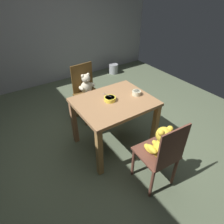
# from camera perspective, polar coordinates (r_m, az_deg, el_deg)

# --- Properties ---
(ground_plane) EXTENTS (5.20, 5.20, 0.04)m
(ground_plane) POSITION_cam_1_polar(r_m,az_deg,el_deg) (2.96, 0.54, -9.32)
(ground_plane) COLOR #515C44
(wall_rear) EXTENTS (5.20, 0.08, 2.96)m
(wall_rear) POSITION_cam_1_polar(r_m,az_deg,el_deg) (4.50, -20.10, 25.94)
(wall_rear) COLOR gray
(wall_rear) RESTS_ON ground_plane
(dining_table) EXTENTS (0.99, 0.80, 0.74)m
(dining_table) POSITION_cam_1_polar(r_m,az_deg,el_deg) (2.55, 0.62, 1.06)
(dining_table) COLOR #996D47
(dining_table) RESTS_ON ground_plane
(teddy_chair_near_front) EXTENTS (0.42, 0.43, 0.93)m
(teddy_chair_near_front) POSITION_cam_1_polar(r_m,az_deg,el_deg) (2.12, 14.33, -10.24)
(teddy_chair_near_front) COLOR brown
(teddy_chair_near_front) RESTS_ON ground_plane
(teddy_chair_far_center) EXTENTS (0.44, 0.39, 0.93)m
(teddy_chair_far_center) POSITION_cam_1_polar(r_m,az_deg,el_deg) (3.22, -7.50, 6.98)
(teddy_chair_far_center) COLOR brown
(teddy_chair_far_center) RESTS_ON ground_plane
(porridge_bowl_yellow_center) EXTENTS (0.16, 0.15, 0.13)m
(porridge_bowl_yellow_center) POSITION_cam_1_polar(r_m,az_deg,el_deg) (2.47, -0.63, 3.94)
(porridge_bowl_yellow_center) COLOR yellow
(porridge_bowl_yellow_center) RESTS_ON dining_table
(porridge_bowl_cream_near_right) EXTENTS (0.12, 0.12, 0.06)m
(porridge_bowl_cream_near_right) POSITION_cam_1_polar(r_m,az_deg,el_deg) (2.62, 7.26, 5.67)
(porridge_bowl_cream_near_right) COLOR beige
(porridge_bowl_cream_near_right) RESTS_ON dining_table
(metal_pail) EXTENTS (0.23, 0.23, 0.24)m
(metal_pail) POSITION_cam_1_polar(r_m,az_deg,el_deg) (5.09, 0.45, 12.71)
(metal_pail) COLOR #93969B
(metal_pail) RESTS_ON ground_plane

